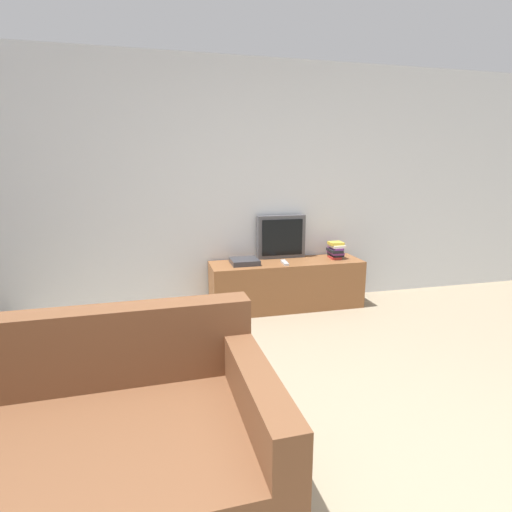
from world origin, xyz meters
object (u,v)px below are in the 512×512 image
at_px(book_stack, 336,250).
at_px(set_top_box, 245,261).
at_px(tv_stand, 286,284).
at_px(television, 281,237).
at_px(couch, 24,477).
at_px(remote_on_stand, 285,263).

height_order(book_stack, set_top_box, book_stack).
relative_size(tv_stand, book_stack, 7.14).
bearing_deg(book_stack, television, 163.91).
distance_m(tv_stand, set_top_box, 0.54).
relative_size(tv_stand, couch, 0.80).
height_order(couch, remote_on_stand, couch).
height_order(tv_stand, set_top_box, set_top_box).
bearing_deg(television, set_top_box, -158.47).
bearing_deg(couch, set_top_box, 57.91).
bearing_deg(book_stack, tv_stand, -177.90).
bearing_deg(remote_on_stand, set_top_box, 166.59).
xyz_separation_m(tv_stand, set_top_box, (-0.46, 0.01, 0.28)).
bearing_deg(remote_on_stand, book_stack, 10.04).
xyz_separation_m(tv_stand, remote_on_stand, (-0.05, -0.09, 0.27)).
distance_m(television, book_stack, 0.62).
height_order(book_stack, remote_on_stand, book_stack).
distance_m(television, set_top_box, 0.54).
height_order(television, book_stack, television).
xyz_separation_m(tv_stand, couch, (-1.91, -2.41, 0.03)).
relative_size(tv_stand, remote_on_stand, 8.26).
height_order(tv_stand, couch, couch).
xyz_separation_m(book_stack, set_top_box, (-1.04, -0.01, -0.07)).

